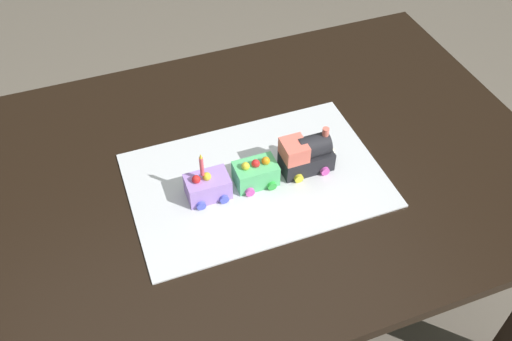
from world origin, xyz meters
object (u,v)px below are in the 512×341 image
Objects in this scene: birthday_candle at (202,165)px; dining_table at (265,190)px; cake_car_gondola_lavender at (208,186)px; cake_locomotive at (306,154)px; cake_car_flatbed_mint_green at (256,173)px.

dining_table is at bearing -161.38° from birthday_candle.
dining_table is 0.23m from cake_car_gondola_lavender.
cake_locomotive reaches higher than cake_car_gondola_lavender.
cake_locomotive is at bearing 180.00° from birthday_candle.
cake_car_flatbed_mint_green and cake_car_gondola_lavender have the same top height.
birthday_candle is at bearing 18.62° from dining_table.
dining_table is 0.28m from birthday_candle.
cake_car_gondola_lavender is (0.25, 0.00, -0.02)m from cake_locomotive.
dining_table is 0.19m from cake_locomotive.
cake_car_gondola_lavender is at bearing 19.54° from dining_table.
cake_car_flatbed_mint_green is at bearing 0.00° from cake_locomotive.
dining_table is 21.67× the size of birthday_candle.
cake_car_gondola_lavender is at bearing 180.00° from birthday_candle.
dining_table is 14.00× the size of cake_car_gondola_lavender.
dining_table is 0.16m from cake_car_flatbed_mint_green.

